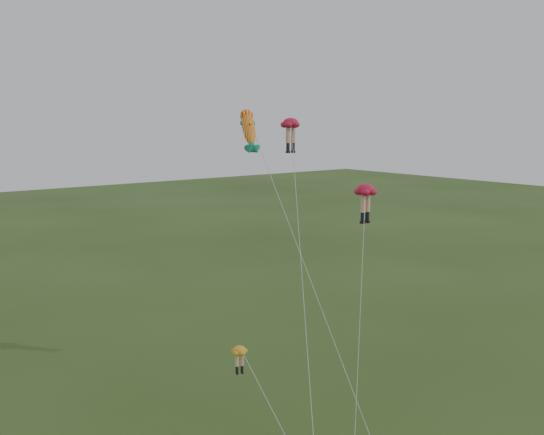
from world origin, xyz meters
TOP-DOWN VIEW (x-y plane):
  - legs_kite_red_high at (7.00, 12.14)m, footprint 10.17×14.44m
  - legs_kite_red_mid at (9.05, 6.36)m, footprint 9.04×8.23m
  - legs_kite_yellow at (-6.13, -0.34)m, footprint 3.21×4.33m
  - fish_kite at (0.44, 8.34)m, footprint 1.89×13.04m

SIDE VIEW (x-z plane):
  - legs_kite_yellow at x=-6.13m, z-range 3.34..11.75m
  - legs_kite_red_mid at x=9.05m, z-range 6.59..21.32m
  - legs_kite_red_high at x=7.00m, z-range 8.81..28.14m
  - fish_kite at x=0.44m, z-range 8.53..28.64m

